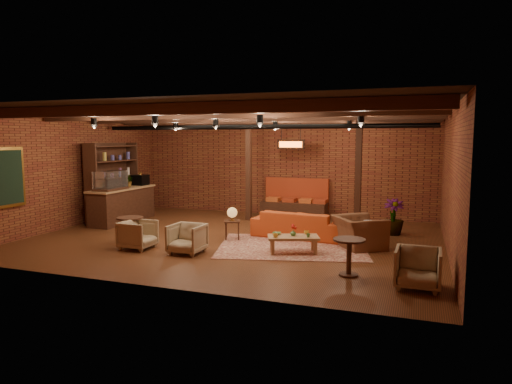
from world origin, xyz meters
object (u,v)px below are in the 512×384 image
(coffee_table, at_px, (293,238))
(plant_tall, at_px, (395,181))
(sofa, at_px, (299,224))
(side_table_lamp, at_px, (232,215))
(round_table_left, at_px, (130,226))
(round_table_right, at_px, (349,251))
(armchair_right, at_px, (359,227))
(armchair_far, at_px, (418,266))
(armchair_a, at_px, (138,233))
(side_table_book, at_px, (363,223))
(armchair_b, at_px, (187,237))

(coffee_table, relative_size, plant_tall, 0.44)
(sofa, xyz_separation_m, side_table_lamp, (-1.52, -0.79, 0.28))
(side_table_lamp, xyz_separation_m, round_table_left, (-2.08, -1.33, -0.17))
(round_table_right, bearing_deg, round_table_left, 171.51)
(sofa, distance_m, round_table_right, 3.38)
(armchair_right, distance_m, armchair_far, 2.91)
(coffee_table, distance_m, plant_tall, 3.59)
(armchair_far, relative_size, plant_tall, 0.27)
(armchair_a, distance_m, round_table_right, 4.90)
(round_table_left, height_order, side_table_book, round_table_left)
(round_table_left, bearing_deg, armchair_right, 15.96)
(coffee_table, distance_m, armchair_far, 3.07)
(coffee_table, relative_size, side_table_book, 1.98)
(round_table_left, xyz_separation_m, plant_tall, (5.87, 3.29, 0.98))
(armchair_right, bearing_deg, round_table_right, 148.07)
(sofa, relative_size, armchair_b, 3.22)
(sofa, xyz_separation_m, side_table_book, (1.65, -0.24, 0.18))
(armchair_a, distance_m, armchair_b, 1.27)
(armchair_b, xyz_separation_m, armchair_right, (3.51, 1.81, 0.13))
(sofa, height_order, coffee_table, sofa)
(side_table_lamp, height_order, armchair_far, side_table_lamp)
(side_table_lamp, xyz_separation_m, armchair_far, (4.42, -2.45, -0.24))
(armchair_b, bearing_deg, side_table_book, 32.79)
(armchair_right, bearing_deg, side_table_lamp, 58.32)
(coffee_table, height_order, round_table_right, round_table_right)
(side_table_book, relative_size, armchair_far, 0.82)
(armchair_a, height_order, side_table_book, armchair_a)
(side_table_lamp, distance_m, plant_tall, 4.33)
(armchair_a, bearing_deg, side_table_lamp, -44.79)
(sofa, bearing_deg, armchair_right, 164.26)
(armchair_b, xyz_separation_m, plant_tall, (4.17, 3.61, 1.06))
(round_table_right, height_order, plant_tall, plant_tall)
(coffee_table, distance_m, round_table_left, 3.92)
(sofa, distance_m, armchair_a, 4.00)
(round_table_left, bearing_deg, coffee_table, 7.26)
(armchair_a, bearing_deg, armchair_right, -68.99)
(sofa, distance_m, round_table_left, 4.18)
(side_table_lamp, relative_size, side_table_book, 1.30)
(armchair_b, height_order, side_table_book, armchair_b)
(armchair_a, distance_m, plant_tall, 6.61)
(round_table_left, bearing_deg, armchair_far, -9.72)
(armchair_b, relative_size, armchair_far, 0.96)
(round_table_left, height_order, armchair_right, armchair_right)
(armchair_far, bearing_deg, armchair_b, 172.09)
(armchair_far, xyz_separation_m, plant_tall, (-0.64, 4.40, 1.04))
(armchair_a, relative_size, plant_tall, 0.25)
(sofa, height_order, plant_tall, plant_tall)
(armchair_a, distance_m, armchair_right, 5.11)
(armchair_far, bearing_deg, sofa, 133.38)
(round_table_right, bearing_deg, coffee_table, 137.83)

